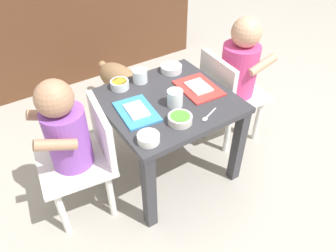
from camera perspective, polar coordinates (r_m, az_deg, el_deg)
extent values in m
plane|color=#9E998E|center=(1.63, 0.00, -7.50)|extent=(7.00, 7.00, 0.00)
cube|color=#56331E|center=(2.34, -17.91, 20.31)|extent=(1.73, 0.38, 0.97)
cube|color=#333338|center=(1.36, 0.00, 4.44)|extent=(0.53, 0.50, 0.03)
cube|color=#333338|center=(1.28, -3.42, -11.81)|extent=(0.04, 0.04, 0.40)
cube|color=#333338|center=(1.48, 12.46, -3.62)|extent=(0.04, 0.04, 0.40)
cube|color=#333338|center=(1.56, -11.80, -0.87)|extent=(0.04, 0.04, 0.40)
cube|color=#333338|center=(1.74, 2.46, 4.74)|extent=(0.04, 0.04, 0.40)
cube|color=white|center=(1.33, -16.41, -6.35)|extent=(0.32, 0.32, 0.02)
cube|color=white|center=(1.26, -11.81, -0.90)|extent=(0.06, 0.27, 0.22)
cylinder|color=purple|center=(1.24, -17.52, -2.10)|extent=(0.16, 0.16, 0.25)
sphere|color=#A87A5B|center=(1.13, -19.81, 4.69)|extent=(0.13, 0.13, 0.13)
cylinder|color=white|center=(1.50, -19.98, -8.69)|extent=(0.03, 0.03, 0.27)
cylinder|color=white|center=(1.37, -18.48, -14.49)|extent=(0.03, 0.03, 0.27)
cylinder|color=white|center=(1.50, -12.60, -6.51)|extent=(0.03, 0.03, 0.27)
cylinder|color=white|center=(1.37, -10.26, -12.03)|extent=(0.03, 0.03, 0.27)
cylinder|color=#A87A5B|center=(1.27, -21.01, 1.78)|extent=(0.15, 0.06, 0.09)
cylinder|color=#A87A5B|center=(1.13, -19.58, -3.20)|extent=(0.15, 0.06, 0.09)
cube|color=white|center=(1.69, 11.94, 5.75)|extent=(0.30, 0.30, 0.02)
cube|color=white|center=(1.55, 8.80, 8.17)|extent=(0.05, 0.27, 0.22)
cylinder|color=#D83F7F|center=(1.62, 12.60, 9.79)|extent=(0.18, 0.18, 0.26)
sphere|color=tan|center=(1.54, 13.94, 16.05)|extent=(0.14, 0.14, 0.14)
cylinder|color=white|center=(1.77, 15.83, 1.11)|extent=(0.03, 0.03, 0.27)
cylinder|color=white|center=(1.89, 11.89, 4.46)|extent=(0.03, 0.03, 0.27)
cylinder|color=white|center=(1.66, 10.70, -0.94)|extent=(0.03, 0.03, 0.27)
cylinder|color=white|center=(1.78, 6.84, 2.74)|extent=(0.03, 0.03, 0.27)
cylinder|color=tan|center=(1.56, 16.66, 10.50)|extent=(0.15, 0.05, 0.09)
cylinder|color=tan|center=(1.68, 12.10, 13.59)|extent=(0.15, 0.05, 0.09)
ellipsoid|color=olive|center=(1.98, -8.88, 8.52)|extent=(0.23, 0.35, 0.17)
sphere|color=olive|center=(1.83, -5.33, 7.68)|extent=(0.11, 0.11, 0.11)
sphere|color=black|center=(1.81, -4.48, 7.13)|extent=(0.05, 0.05, 0.05)
torus|color=green|center=(1.86, -5.98, 7.71)|extent=(0.10, 0.05, 0.10)
sphere|color=olive|center=(2.07, -11.73, 10.73)|extent=(0.05, 0.05, 0.05)
cylinder|color=olive|center=(1.96, -7.93, 3.88)|extent=(0.04, 0.04, 0.12)
cylinder|color=olive|center=(2.01, -5.86, 5.07)|extent=(0.04, 0.04, 0.12)
cylinder|color=olive|center=(2.08, -11.10, 5.79)|extent=(0.04, 0.04, 0.12)
cylinder|color=olive|center=(2.13, -9.08, 6.88)|extent=(0.04, 0.04, 0.12)
cube|color=#388CD8|center=(1.28, -5.65, 2.59)|extent=(0.16, 0.21, 0.01)
cube|color=white|center=(1.27, -5.67, 2.88)|extent=(0.09, 0.12, 0.01)
cube|color=red|center=(1.42, 5.51, 6.82)|extent=(0.17, 0.22, 0.01)
cube|color=white|center=(1.41, 5.53, 7.09)|extent=(0.09, 0.12, 0.01)
cylinder|color=white|center=(1.29, 1.29, 5.06)|extent=(0.07, 0.07, 0.07)
cylinder|color=silver|center=(1.31, 1.28, 4.31)|extent=(0.06, 0.06, 0.03)
cylinder|color=white|center=(1.46, -5.07, 8.98)|extent=(0.07, 0.07, 0.06)
cylinder|color=silver|center=(1.46, -5.04, 8.57)|extent=(0.06, 0.06, 0.03)
cylinder|color=silver|center=(1.22, 2.19, 1.25)|extent=(0.09, 0.09, 0.03)
cylinder|color=#4C8C33|center=(1.21, 2.20, 1.70)|extent=(0.08, 0.08, 0.01)
cylinder|color=white|center=(1.13, -3.54, -2.21)|extent=(0.08, 0.08, 0.03)
cylinder|color=#B26633|center=(1.12, -3.57, -1.74)|extent=(0.07, 0.07, 0.01)
cylinder|color=white|center=(1.54, 0.58, 10.32)|extent=(0.10, 0.10, 0.03)
cylinder|color=#B26633|center=(1.53, 0.58, 10.73)|extent=(0.08, 0.08, 0.01)
cylinder|color=white|center=(1.43, -8.68, 7.39)|extent=(0.08, 0.08, 0.04)
cylinder|color=gold|center=(1.42, -8.74, 7.90)|extent=(0.07, 0.07, 0.01)
cylinder|color=silver|center=(1.28, 7.73, 2.35)|extent=(0.07, 0.03, 0.01)
ellipsoid|color=silver|center=(1.24, 6.66, 1.27)|extent=(0.03, 0.03, 0.01)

